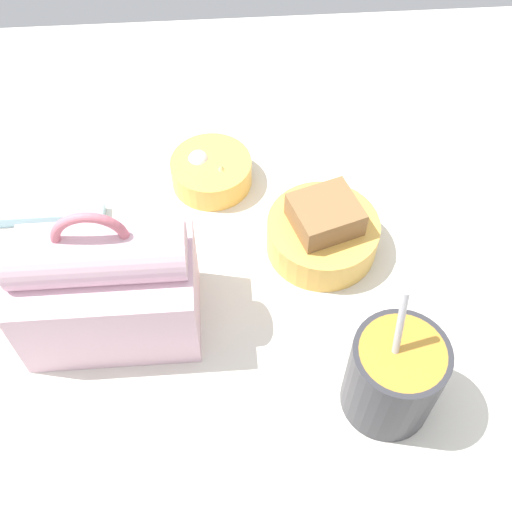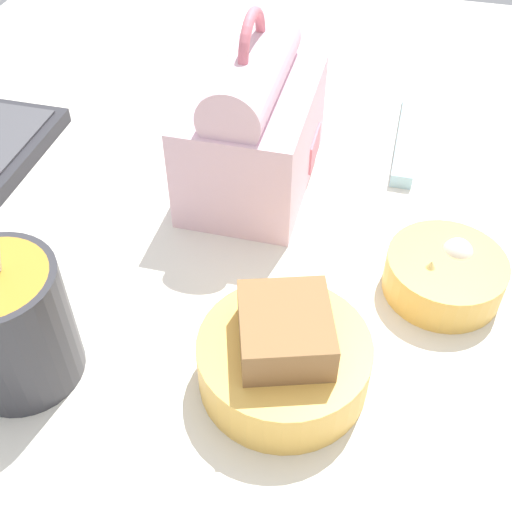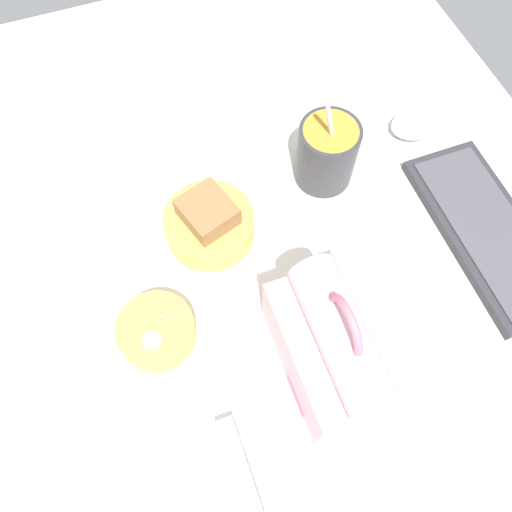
{
  "view_description": "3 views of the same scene",
  "coord_description": "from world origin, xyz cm",
  "px_view_note": "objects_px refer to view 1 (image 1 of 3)",
  "views": [
    {
      "loc": [
        1.46,
        42.45,
        67.69
      ],
      "look_at": [
        -1.66,
        -0.93,
        7.0
      ],
      "focal_mm": 45.0,
      "sensor_mm": 36.0,
      "label": 1
    },
    {
      "loc": [
        -40.44,
        -10.67,
        46.59
      ],
      "look_at": [
        -1.66,
        -0.93,
        7.0
      ],
      "focal_mm": 45.0,
      "sensor_mm": 36.0,
      "label": 2
    },
    {
      "loc": [
        27.79,
        -11.74,
        71.4
      ],
      "look_at": [
        -1.66,
        -0.93,
        7.0
      ],
      "focal_mm": 35.0,
      "sensor_mm": 36.0,
      "label": 3
    }
  ],
  "objects_px": {
    "soup_cup": "(393,376)",
    "bento_bowl_snacks": "(212,171)",
    "lunch_bag": "(107,286)",
    "chopstick_case": "(33,215)",
    "bento_bowl_sandwich": "(323,232)"
  },
  "relations": [
    {
      "from": "soup_cup",
      "to": "bento_bowl_snacks",
      "type": "xyz_separation_m",
      "value": [
        0.18,
        -0.33,
        -0.04
      ]
    },
    {
      "from": "lunch_bag",
      "to": "chopstick_case",
      "type": "relative_size",
      "value": 1.05
    },
    {
      "from": "soup_cup",
      "to": "bento_bowl_sandwich",
      "type": "bearing_deg",
      "value": -78.75
    },
    {
      "from": "lunch_bag",
      "to": "bento_bowl_snacks",
      "type": "distance_m",
      "value": 0.25
    },
    {
      "from": "bento_bowl_snacks",
      "to": "chopstick_case",
      "type": "bearing_deg",
      "value": 11.84
    },
    {
      "from": "soup_cup",
      "to": "bento_bowl_sandwich",
      "type": "relative_size",
      "value": 1.35
    },
    {
      "from": "soup_cup",
      "to": "lunch_bag",
      "type": "bearing_deg",
      "value": -22.36
    },
    {
      "from": "bento_bowl_sandwich",
      "to": "chopstick_case",
      "type": "xyz_separation_m",
      "value": [
        0.37,
        -0.07,
        -0.02
      ]
    },
    {
      "from": "lunch_bag",
      "to": "soup_cup",
      "type": "xyz_separation_m",
      "value": [
        -0.29,
        0.12,
        -0.01
      ]
    },
    {
      "from": "lunch_bag",
      "to": "chopstick_case",
      "type": "height_order",
      "value": "lunch_bag"
    },
    {
      "from": "soup_cup",
      "to": "bento_bowl_sandwich",
      "type": "height_order",
      "value": "soup_cup"
    },
    {
      "from": "bento_bowl_snacks",
      "to": "lunch_bag",
      "type": "bearing_deg",
      "value": 61.0
    },
    {
      "from": "bento_bowl_snacks",
      "to": "chopstick_case",
      "type": "height_order",
      "value": "bento_bowl_snacks"
    },
    {
      "from": "bento_bowl_sandwich",
      "to": "chopstick_case",
      "type": "height_order",
      "value": "bento_bowl_sandwich"
    },
    {
      "from": "soup_cup",
      "to": "chopstick_case",
      "type": "distance_m",
      "value": 0.5
    }
  ]
}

